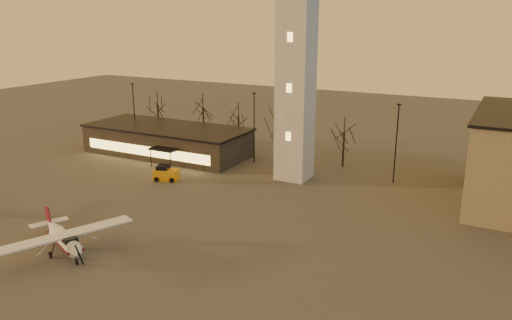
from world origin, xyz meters
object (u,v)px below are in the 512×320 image
at_px(terminal, 167,140).
at_px(service_cart, 166,174).
at_px(cessna_front, 66,244).
at_px(control_tower, 296,51).

bearing_deg(terminal, service_cart, -53.60).
distance_m(terminal, cessna_front, 34.25).
bearing_deg(control_tower, terminal, 174.85).
bearing_deg(control_tower, cessna_front, -106.61).
relative_size(control_tower, terminal, 1.28).
distance_m(control_tower, service_cart, 22.77).
bearing_deg(cessna_front, terminal, 136.26).
height_order(terminal, cessna_front, terminal).
bearing_deg(service_cart, cessna_front, -93.21).
height_order(terminal, service_cart, terminal).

